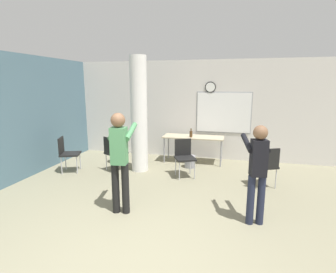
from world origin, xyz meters
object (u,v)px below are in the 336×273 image
object	(u,v)px
chair_table_front	(184,155)
folding_table	(193,138)
person_playing_side	(257,167)
bottle_on_table	(191,134)
person_playing_front	(120,155)
chair_by_left_wall	(67,152)
chair_near_pillar	(114,151)
chair_mid_room	(266,164)

from	to	relation	value
chair_table_front	folding_table	bearing A→B (deg)	88.28
person_playing_side	chair_table_front	bearing A→B (deg)	128.38
bottle_on_table	person_playing_side	bearing A→B (deg)	-63.04
person_playing_front	bottle_on_table	bearing A→B (deg)	77.00
chair_by_left_wall	folding_table	bearing A→B (deg)	28.33
chair_near_pillar	person_playing_front	world-z (taller)	person_playing_front
folding_table	chair_near_pillar	size ratio (longest dim) A/B	1.89
chair_near_pillar	chair_by_left_wall	size ratio (longest dim) A/B	1.00
chair_by_left_wall	person_playing_side	size ratio (longest dim) A/B	0.56
bottle_on_table	chair_table_front	world-z (taller)	bottle_on_table
chair_mid_room	person_playing_side	distance (m)	1.65
chair_near_pillar	chair_by_left_wall	xyz separation A→B (m)	(-1.08, -0.32, 0.00)
chair_near_pillar	person_playing_front	distance (m)	2.25
chair_table_front	chair_mid_room	bearing A→B (deg)	-8.73
chair_table_front	person_playing_side	distance (m)	2.37
chair_near_pillar	person_playing_front	bearing A→B (deg)	-61.44
folding_table	chair_table_front	bearing A→B (deg)	-91.72
bottle_on_table	chair_mid_room	xyz separation A→B (m)	(1.79, -1.32, -0.31)
chair_near_pillar	person_playing_side	size ratio (longest dim) A/B	0.56
folding_table	chair_by_left_wall	size ratio (longest dim) A/B	1.89
chair_mid_room	person_playing_front	world-z (taller)	person_playing_front
chair_by_left_wall	person_playing_front	xyz separation A→B (m)	(2.13, -1.61, 0.49)
folding_table	chair_by_left_wall	bearing A→B (deg)	-151.67
folding_table	person_playing_side	world-z (taller)	person_playing_side
bottle_on_table	chair_by_left_wall	size ratio (longest dim) A/B	0.27
person_playing_front	folding_table	bearing A→B (deg)	76.69
chair_near_pillar	person_playing_side	distance (m)	3.69
bottle_on_table	folding_table	bearing A→B (deg)	69.26
chair_mid_room	chair_by_left_wall	bearing A→B (deg)	-178.60
person_playing_side	person_playing_front	bearing A→B (deg)	-175.79
bottle_on_table	chair_table_front	bearing A→B (deg)	-89.37
chair_by_left_wall	person_playing_front	size ratio (longest dim) A/B	0.51
folding_table	chair_table_front	size ratio (longest dim) A/B	1.89
person_playing_front	person_playing_side	bearing A→B (deg)	4.21
folding_table	chair_mid_room	bearing A→B (deg)	-39.57
folding_table	chair_by_left_wall	distance (m)	3.28
folding_table	bottle_on_table	size ratio (longest dim) A/B	6.93
chair_table_front	person_playing_front	xyz separation A→B (m)	(-0.71, -1.99, 0.49)
chair_mid_room	chair_by_left_wall	world-z (taller)	same
folding_table	chair_by_left_wall	xyz separation A→B (m)	(-2.88, -1.55, -0.16)
chair_mid_room	person_playing_side	xyz separation A→B (m)	(-0.32, -1.56, 0.40)
folding_table	bottle_on_table	distance (m)	0.20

